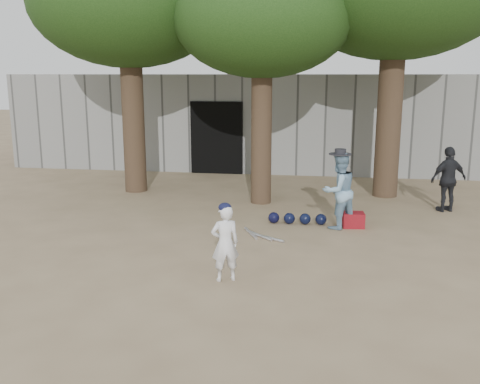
% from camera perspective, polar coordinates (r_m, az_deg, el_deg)
% --- Properties ---
extents(ground, '(70.00, 70.00, 0.00)m').
position_cam_1_polar(ground, '(8.93, -4.85, -7.21)').
color(ground, '#937C5E').
rests_on(ground, ground).
extents(boy_player, '(0.49, 0.42, 1.15)m').
position_cam_1_polar(boy_player, '(7.86, -1.60, -5.49)').
color(boy_player, white).
rests_on(boy_player, ground).
extents(spectator_blue, '(0.93, 0.90, 1.52)m').
position_cam_1_polar(spectator_blue, '(10.67, 10.49, 0.13)').
color(spectator_blue, '#80A9C6').
rests_on(spectator_blue, ground).
extents(spectator_dark, '(0.92, 0.66, 1.45)m').
position_cam_1_polar(spectator_dark, '(12.68, 21.34, 1.27)').
color(spectator_dark, black).
rests_on(spectator_dark, ground).
extents(red_bag, '(0.45, 0.36, 0.30)m').
position_cam_1_polar(red_bag, '(10.93, 12.00, -2.92)').
color(red_bag, maroon).
rests_on(red_bag, ground).
extents(back_building, '(16.00, 5.24, 3.00)m').
position_cam_1_polar(back_building, '(18.66, 2.67, 7.83)').
color(back_building, gray).
rests_on(back_building, ground).
extents(helmet_row, '(1.19, 0.25, 0.23)m').
position_cam_1_polar(helmet_row, '(10.98, 6.12, -2.83)').
color(helmet_row, black).
rests_on(helmet_row, ground).
extents(bat_pile, '(0.86, 0.79, 0.06)m').
position_cam_1_polar(bat_pile, '(10.10, 2.09, -4.65)').
color(bat_pile, silver).
rests_on(bat_pile, ground).
extents(tree_row, '(11.40, 5.80, 6.69)m').
position_cam_1_polar(tree_row, '(13.34, 3.51, 19.69)').
color(tree_row, brown).
rests_on(tree_row, ground).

